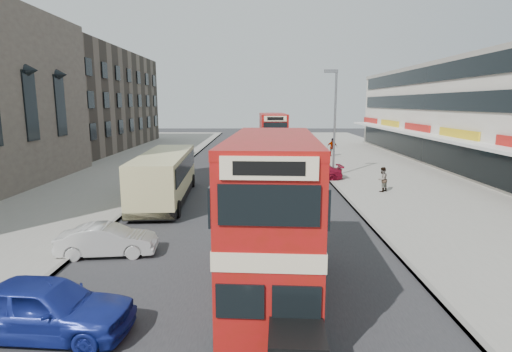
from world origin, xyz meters
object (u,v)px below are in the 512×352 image
(pedestrian_far, at_px, (332,147))
(coach, at_px, (165,175))
(car_left_near, at_px, (44,307))
(bus_main, at_px, (272,218))
(pedestrian_near, at_px, (382,179))
(car_right_b, at_px, (303,167))
(car_left_front, at_px, (107,240))
(car_right_c, at_px, (295,150))
(bus_second, at_px, (273,139))
(car_right_a, at_px, (314,173))
(cyclist, at_px, (306,164))
(street_lamp, at_px, (334,115))

(pedestrian_far, bearing_deg, coach, -123.19)
(car_left_near, relative_size, pedestrian_far, 2.31)
(pedestrian_far, bearing_deg, bus_main, -102.01)
(coach, distance_m, pedestrian_near, 13.46)
(car_right_b, bearing_deg, car_left_front, -25.46)
(bus_main, relative_size, car_right_b, 1.96)
(car_left_front, bearing_deg, car_right_c, -24.93)
(bus_second, xyz_separation_m, car_right_b, (2.31, -4.69, -1.81))
(car_right_c, xyz_separation_m, pedestrian_far, (3.90, -0.29, 0.40))
(car_right_a, bearing_deg, bus_second, -163.60)
(bus_main, distance_m, car_left_front, 7.20)
(bus_second, height_order, cyclist, bus_second)
(car_right_c, relative_size, pedestrian_far, 2.15)
(bus_main, xyz_separation_m, cyclist, (3.64, 22.35, -1.77))
(car_right_a, xyz_separation_m, pedestrian_far, (3.76, 13.30, 0.48))
(coach, xyz_separation_m, pedestrian_far, (13.36, 19.41, -0.45))
(bus_main, bearing_deg, pedestrian_near, -114.96)
(pedestrian_far, bearing_deg, bus_second, -137.98)
(bus_main, relative_size, pedestrian_far, 4.54)
(car_left_front, height_order, car_right_b, car_right_b)
(bus_second, height_order, car_left_near, bus_second)
(cyclist, bearing_deg, pedestrian_far, 63.83)
(coach, xyz_separation_m, pedestrian_near, (13.33, 1.78, -0.60))
(coach, bearing_deg, car_left_front, -94.89)
(coach, height_order, pedestrian_far, coach)
(car_left_near, relative_size, pedestrian_near, 2.73)
(bus_second, relative_size, car_right_b, 1.92)
(car_left_front, relative_size, car_right_a, 0.86)
(car_right_a, height_order, pedestrian_near, pedestrian_near)
(car_right_c, bearing_deg, car_left_front, -13.79)
(bus_main, height_order, pedestrian_far, bus_main)
(bus_main, bearing_deg, cyclist, -95.99)
(pedestrian_near, bearing_deg, car_left_near, 11.99)
(car_left_front, distance_m, pedestrian_far, 31.29)
(cyclist, bearing_deg, bus_main, -102.71)
(car_right_c, relative_size, cyclist, 2.01)
(car_left_near, bearing_deg, car_right_c, -11.02)
(car_left_near, relative_size, car_right_a, 1.04)
(car_left_near, bearing_deg, pedestrian_far, -17.14)
(car_right_b, relative_size, pedestrian_far, 2.31)
(bus_main, bearing_deg, car_right_a, -98.29)
(bus_main, distance_m, car_left_near, 6.24)
(street_lamp, relative_size, pedestrian_near, 5.11)
(coach, relative_size, car_right_a, 2.38)
(cyclist, bearing_deg, car_right_b, -111.68)
(bus_main, distance_m, car_right_a, 18.71)
(bus_main, height_order, bus_second, bus_main)
(bus_main, bearing_deg, pedestrian_far, -100.10)
(pedestrian_far, bearing_deg, car_right_c, 177.14)
(car_right_a, relative_size, car_right_c, 1.04)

